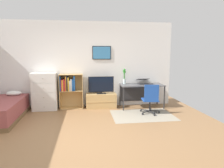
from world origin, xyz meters
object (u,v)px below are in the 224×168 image
desk (141,88)px  laptop (143,82)px  television (101,85)px  tv_stand (101,101)px  dresser (45,91)px  bookshelf (69,88)px  office_chair (151,98)px  bamboo_vase (124,76)px  computer_mouse (152,84)px

desk → laptop: size_ratio=3.02×
television → tv_stand: bearing=90.0°
dresser → desk: size_ratio=0.85×
bookshelf → laptop: 2.36m
dresser → desk: bearing=-0.5°
bookshelf → office_chair: bearing=-21.8°
tv_stand → laptop: bearing=0.4°
office_chair → laptop: 0.95m
laptop → bamboo_vase: size_ratio=0.91×
bamboo_vase → computer_mouse: bearing=-12.1°
dresser → bamboo_vase: (2.46, 0.08, 0.42)m
office_chair → laptop: (0.05, 0.88, 0.35)m
dresser → computer_mouse: dresser is taller
tv_stand → computer_mouse: 1.71m
dresser → bamboo_vase: size_ratio=2.33×
desk → tv_stand: bearing=178.1°
office_chair → laptop: laptop is taller
laptop → computer_mouse: 0.29m
office_chair → dresser: bearing=171.1°
laptop → bamboo_vase: (-0.62, 0.05, 0.18)m
laptop → office_chair: bearing=-96.9°
television → laptop: television is taller
tv_stand → office_chair: office_chair is taller
tv_stand → television: 0.50m
computer_mouse → bamboo_vase: size_ratio=0.21×
bookshelf → television: 0.98m
office_chair → computer_mouse: bearing=75.1°
bookshelf → tv_stand: bearing=-2.8°
dresser → computer_mouse: size_ratio=10.98×
desk → laptop: laptop is taller
bookshelf → desk: bookshelf is taller
tv_stand → television: bearing=-90.0°
bookshelf → laptop: (2.35, -0.04, 0.15)m
bookshelf → bamboo_vase: bamboo_vase is taller
bookshelf → tv_stand: bookshelf is taller
tv_stand → desk: desk is taller
dresser → tv_stand: size_ratio=1.21×
television → bamboo_vase: size_ratio=1.62×
laptop → computer_mouse: bearing=-32.0°
computer_mouse → bamboo_vase: 0.92m
office_chair → bamboo_vase: size_ratio=1.75×
tv_stand → desk: 1.34m
computer_mouse → tv_stand: bearing=175.6°
bookshelf → desk: 2.26m
bookshelf → laptop: size_ratio=2.43×
television → computer_mouse: size_ratio=7.62×
computer_mouse → desk: bearing=166.4°
bookshelf → television: bookshelf is taller
dresser → bookshelf: (0.72, 0.06, 0.09)m
dresser → laptop: bearing=0.5°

